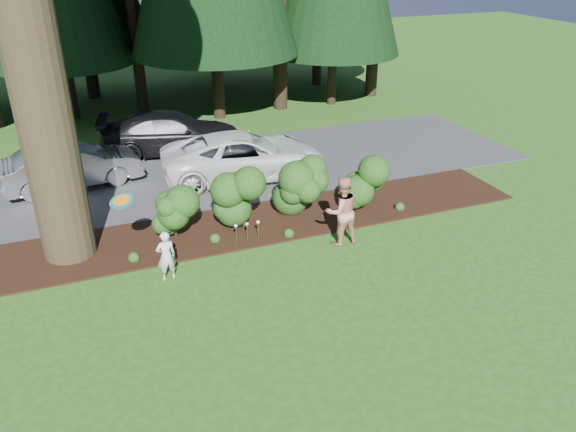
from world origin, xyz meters
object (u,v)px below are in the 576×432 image
at_px(car_silver_wagon, 71,166).
at_px(child, 166,256).
at_px(frisbee, 122,201).
at_px(car_dark_suv, 172,133).
at_px(car_white_suv, 243,156).
at_px(adult, 341,211).

bearing_deg(car_silver_wagon, child, -172.50).
relative_size(child, frisbee, 2.20).
bearing_deg(car_dark_suv, car_silver_wagon, 129.30).
relative_size(car_white_suv, frisbee, 9.38).
bearing_deg(frisbee, adult, -3.63).
relative_size(adult, frisbee, 3.28).
bearing_deg(child, car_silver_wagon, -81.49).
bearing_deg(child, car_white_suv, -130.63).
distance_m(car_dark_suv, child, 8.59).
relative_size(car_silver_wagon, adult, 2.29).
height_order(car_silver_wagon, adult, adult).
height_order(car_white_suv, adult, adult).
bearing_deg(adult, frisbee, -4.47).
distance_m(car_dark_suv, frisbee, 8.49).
bearing_deg(frisbee, car_silver_wagon, 99.42).
distance_m(car_silver_wagon, adult, 8.89).
xyz_separation_m(car_white_suv, car_dark_suv, (-1.71, 3.20, 0.00)).
height_order(car_silver_wagon, child, car_silver_wagon).
relative_size(car_white_suv, child, 4.27).
height_order(car_dark_suv, adult, adult).
bearing_deg(car_dark_suv, frisbee, 172.33).
distance_m(car_white_suv, car_dark_suv, 3.63).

